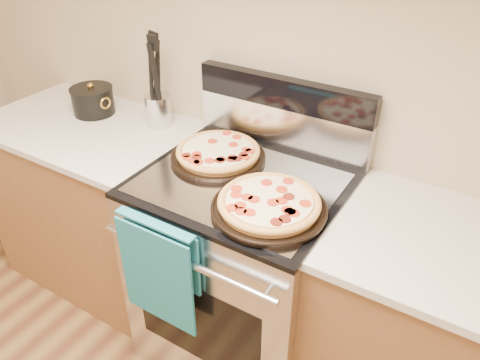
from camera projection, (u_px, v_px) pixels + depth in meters
The scene contains 16 objects.
wall_back at pixel (291, 42), 1.78m from camera, with size 4.00×4.00×0.00m, color #C2AD8C.
range_body at pixel (243, 271), 2.02m from camera, with size 0.76×0.68×0.90m, color #B7B7BC.
oven_window at pixel (197, 324), 1.78m from camera, with size 0.56×0.01×0.40m, color black.
cooktop at pixel (243, 182), 1.77m from camera, with size 0.76×0.68×0.02m, color black.
backsplash_lower at pixel (282, 127), 1.93m from camera, with size 0.76×0.06×0.18m, color silver.
backsplash_upper at pixel (284, 93), 1.85m from camera, with size 0.76×0.06×0.12m, color black.
oven_handle at pixel (185, 262), 1.56m from camera, with size 0.03×0.03×0.70m, color silver.
dish_towel at pixel (160, 270), 1.67m from camera, with size 0.32×0.05×0.42m, color #176973, non-canonical shape.
foil_sheet at pixel (239, 183), 1.74m from camera, with size 0.70×0.55×0.01m, color gray.
cabinet_left at pixel (101, 206), 2.43m from camera, with size 1.00×0.62×0.88m, color brown.
countertop_left at pixel (86, 128), 2.18m from camera, with size 1.02×0.64×0.03m, color beige.
cabinet_right at pixel (459, 359), 1.66m from camera, with size 1.00×0.62×0.88m, color brown.
pepperoni_pizza_back at pixel (218, 153), 1.87m from camera, with size 0.37×0.37×0.05m, color #C17F3B, non-canonical shape.
pepperoni_pizza_front at pixel (269, 205), 1.57m from camera, with size 0.39×0.39×0.05m, color #C17F3B, non-canonical shape.
utensil_crock at pixel (158, 110), 2.13m from camera, with size 0.12×0.12×0.15m, color silver.
saucepan at pixel (93, 102), 2.25m from camera, with size 0.20×0.20×0.12m, color black.
Camera 1 is at (0.76, 0.38, 1.88)m, focal length 35.00 mm.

